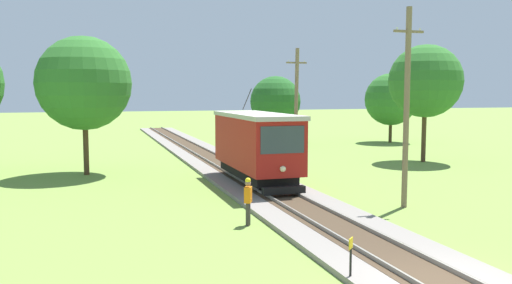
# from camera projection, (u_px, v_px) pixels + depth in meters

# --- Properties ---
(sleeper_bed) EXTENTS (2.04, 120.00, 0.01)m
(sleeper_bed) POSITION_uv_depth(u_px,v_px,m) (441.00, 282.00, 12.84)
(sleeper_bed) COLOR #423323
(sleeper_bed) RESTS_ON track_ballast
(rail_left) EXTENTS (0.07, 120.00, 0.14)m
(rail_left) POSITION_uv_depth(u_px,v_px,m) (416.00, 283.00, 12.62)
(rail_left) COLOR gray
(rail_left) RESTS_ON track_ballast
(rail_right) EXTENTS (0.07, 120.00, 0.14)m
(rail_right) POSITION_uv_depth(u_px,v_px,m) (465.00, 277.00, 13.05)
(rail_right) COLOR gray
(rail_right) RESTS_ON track_ballast
(red_tram) EXTENTS (2.60, 8.54, 4.79)m
(red_tram) POSITION_uv_depth(u_px,v_px,m) (256.00, 144.00, 27.14)
(red_tram) COLOR maroon
(red_tram) RESTS_ON rail_right
(utility_pole_near_tram) EXTENTS (1.40, 0.25, 8.43)m
(utility_pole_near_tram) POSITION_uv_depth(u_px,v_px,m) (407.00, 106.00, 21.74)
(utility_pole_near_tram) COLOR #7A664C
(utility_pole_near_tram) RESTS_ON ground
(utility_pole_mid) EXTENTS (1.40, 0.54, 7.74)m
(utility_pole_mid) POSITION_uv_depth(u_px,v_px,m) (296.00, 107.00, 33.51)
(utility_pole_mid) COLOR #7A664C
(utility_pole_mid) RESTS_ON ground
(trackside_signal_marker) EXTENTS (0.21, 0.21, 1.18)m
(trackside_signal_marker) POSITION_uv_depth(u_px,v_px,m) (351.00, 258.00, 13.25)
(trackside_signal_marker) COLOR black
(trackside_signal_marker) RESTS_ON ground
(track_worker) EXTENTS (0.39, 0.45, 1.78)m
(track_worker) POSITION_uv_depth(u_px,v_px,m) (248.00, 199.00, 18.98)
(track_worker) COLOR #38332D
(track_worker) RESTS_ON ground
(tree_left_near) EXTENTS (5.53, 5.53, 8.21)m
(tree_left_near) POSITION_uv_depth(u_px,v_px,m) (84.00, 83.00, 30.40)
(tree_left_near) COLOR #4C3823
(tree_left_near) RESTS_ON ground
(tree_left_far) EXTENTS (4.75, 4.75, 6.46)m
(tree_left_far) POSITION_uv_depth(u_px,v_px,m) (275.00, 101.00, 48.53)
(tree_left_far) COLOR #4C3823
(tree_left_far) RESTS_ON ground
(tree_right_far) EXTENTS (5.11, 5.11, 8.26)m
(tree_right_far) POSITION_uv_depth(u_px,v_px,m) (425.00, 81.00, 36.19)
(tree_right_far) COLOR #4C3823
(tree_right_far) RESTS_ON ground
(tree_horizon) EXTENTS (5.11, 5.11, 6.81)m
(tree_horizon) POSITION_uv_depth(u_px,v_px,m) (391.00, 99.00, 50.71)
(tree_horizon) COLOR #4C3823
(tree_horizon) RESTS_ON ground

